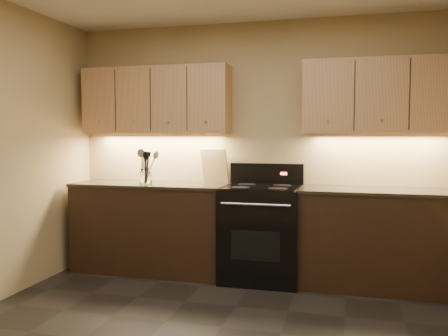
{
  "coord_description": "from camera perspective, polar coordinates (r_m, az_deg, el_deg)",
  "views": [
    {
      "loc": [
        0.9,
        -2.88,
        1.43
      ],
      "look_at": [
        -0.24,
        1.45,
        1.12
      ],
      "focal_mm": 38.0,
      "sensor_mm": 36.0,
      "label": 1
    }
  ],
  "objects": [
    {
      "name": "wooden_spoon",
      "position": [
        4.93,
        -9.6,
        0.24
      ],
      "size": [
        0.19,
        0.13,
        0.34
      ],
      "primitive_type": null,
      "rotation": [
        -0.07,
        0.41,
        0.27
      ],
      "color": "tan",
      "rests_on": "utensil_crock"
    },
    {
      "name": "cutting_board",
      "position": [
        5.03,
        -1.14,
        0.29
      ],
      "size": [
        0.3,
        0.15,
        0.36
      ],
      "primitive_type": "cube",
      "rotation": [
        0.24,
        0.0,
        -0.16
      ],
      "color": "tan",
      "rests_on": "counter_left"
    },
    {
      "name": "counter_left",
      "position": [
        5.09,
        -8.69,
        -7.01
      ],
      "size": [
        1.62,
        0.62,
        0.93
      ],
      "color": "black",
      "rests_on": "ground"
    },
    {
      "name": "black_turner",
      "position": [
        4.9,
        -9.41,
        0.16
      ],
      "size": [
        0.11,
        0.13,
        0.34
      ],
      "primitive_type": null,
      "rotation": [
        -0.12,
        0.08,
        0.18
      ],
      "color": "black",
      "rests_on": "utensil_crock"
    },
    {
      "name": "wall_back",
      "position": [
        4.96,
        4.36,
        2.44
      ],
      "size": [
        4.0,
        0.04,
        2.6
      ],
      "primitive_type": "cube",
      "color": "tan",
      "rests_on": "ground"
    },
    {
      "name": "upper_cab_right",
      "position": [
        4.75,
        18.33,
        8.22
      ],
      "size": [
        1.44,
        0.3,
        0.7
      ],
      "primitive_type": "cube",
      "color": "tan",
      "rests_on": "wall_back"
    },
    {
      "name": "counter_right",
      "position": [
        4.69,
        18.08,
        -8.11
      ],
      "size": [
        1.46,
        0.62,
        0.93
      ],
      "color": "black",
      "rests_on": "ground"
    },
    {
      "name": "outlet_plate",
      "position": [
        5.36,
        -9.48,
        0.59
      ],
      "size": [
        0.08,
        0.01,
        0.12
      ],
      "primitive_type": "cube",
      "color": "#B2B5BA",
      "rests_on": "wall_back"
    },
    {
      "name": "upper_cab_left",
      "position": [
        5.15,
        -8.18,
        8.04
      ],
      "size": [
        1.6,
        0.3,
        0.7
      ],
      "primitive_type": "cube",
      "color": "tan",
      "rests_on": "wall_back"
    },
    {
      "name": "steel_skimmer",
      "position": [
        4.91,
        -9.07,
        0.21
      ],
      "size": [
        0.18,
        0.11,
        0.35
      ],
      "primitive_type": null,
      "rotation": [
        -0.06,
        -0.28,
        0.03
      ],
      "color": "silver",
      "rests_on": "utensil_crock"
    },
    {
      "name": "stove",
      "position": [
        4.73,
        4.56,
        -7.65
      ],
      "size": [
        0.76,
        0.68,
        1.14
      ],
      "color": "black",
      "rests_on": "ground"
    },
    {
      "name": "utensil_crock",
      "position": [
        4.93,
        -9.38,
        -1.07
      ],
      "size": [
        0.16,
        0.16,
        0.16
      ],
      "color": "white",
      "rests_on": "counter_left"
    },
    {
      "name": "black_spoon",
      "position": [
        4.93,
        -9.41,
        0.1
      ],
      "size": [
        0.08,
        0.11,
        0.32
      ],
      "primitive_type": null,
      "rotation": [
        0.14,
        0.08,
        -0.02
      ],
      "color": "black",
      "rests_on": "utensil_crock"
    }
  ]
}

